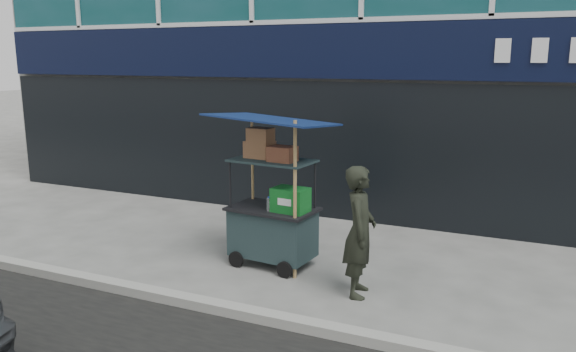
% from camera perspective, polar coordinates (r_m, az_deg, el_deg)
% --- Properties ---
extents(ground, '(80.00, 80.00, 0.00)m').
position_cam_1_polar(ground, '(6.53, -3.66, -13.46)').
color(ground, '#5F605B').
rests_on(ground, ground).
extents(curb, '(80.00, 0.18, 0.12)m').
position_cam_1_polar(curb, '(6.34, -4.54, -13.66)').
color(curb, '#989990').
rests_on(curb, ground).
extents(vendor_cart, '(1.65, 1.24, 2.09)m').
position_cam_1_polar(vendor_cart, '(7.60, -1.49, -3.82)').
color(vendor_cart, '#182729').
rests_on(vendor_cart, ground).
extents(vendor_man, '(0.48, 0.64, 1.58)m').
position_cam_1_polar(vendor_man, '(6.70, 7.30, -5.61)').
color(vendor_man, black).
rests_on(vendor_man, ground).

